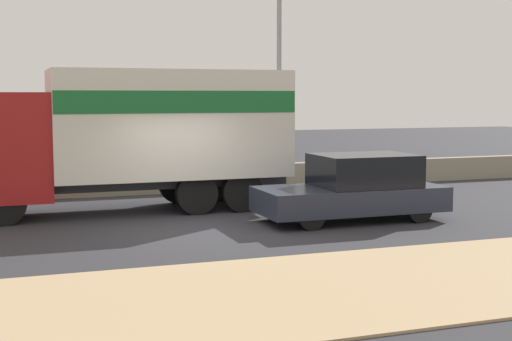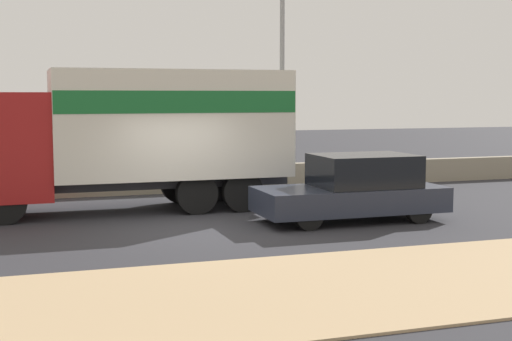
% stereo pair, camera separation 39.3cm
% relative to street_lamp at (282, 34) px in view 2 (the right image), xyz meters
% --- Properties ---
extents(ground_plane, '(80.00, 80.00, 0.00)m').
position_rel_street_lamp_xyz_m(ground_plane, '(-3.76, -4.81, -4.61)').
color(ground_plane, '#2D2D33').
extents(dirt_shoulder_foreground, '(60.00, 4.22, 0.04)m').
position_rel_street_lamp_xyz_m(dirt_shoulder_foreground, '(-3.76, -9.97, -4.59)').
color(dirt_shoulder_foreground, tan).
rests_on(dirt_shoulder_foreground, ground_plane).
extents(stone_wall_backdrop, '(60.00, 0.35, 0.76)m').
position_rel_street_lamp_xyz_m(stone_wall_backdrop, '(-3.76, 1.11, -4.23)').
color(stone_wall_backdrop, gray).
rests_on(stone_wall_backdrop, ground_plane).
extents(street_lamp, '(0.56, 0.28, 8.09)m').
position_rel_street_lamp_xyz_m(street_lamp, '(0.00, 0.00, 0.00)').
color(street_lamp, gray).
rests_on(street_lamp, ground_plane).
extents(box_truck, '(7.94, 2.45, 3.48)m').
position_rel_street_lamp_xyz_m(box_truck, '(-4.51, -1.87, -2.57)').
color(box_truck, maroon).
rests_on(box_truck, ground_plane).
extents(car_hatchback, '(4.30, 1.80, 1.52)m').
position_rel_street_lamp_xyz_m(car_hatchback, '(-0.02, -4.83, -3.87)').
color(car_hatchback, '#282D3D').
rests_on(car_hatchback, ground_plane).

